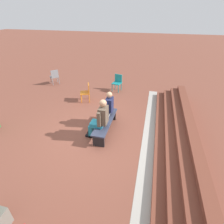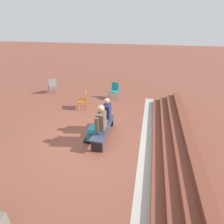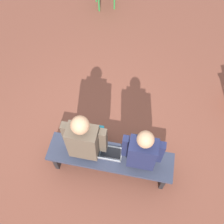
{
  "view_description": "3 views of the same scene",
  "coord_description": "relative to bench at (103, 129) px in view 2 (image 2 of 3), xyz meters",
  "views": [
    {
      "loc": [
        4.53,
        1.71,
        3.75
      ],
      "look_at": [
        -0.21,
        0.55,
        0.85
      ],
      "focal_mm": 28.0,
      "sensor_mm": 36.0,
      "label": 1
    },
    {
      "loc": [
        4.71,
        1.71,
        3.66
      ],
      "look_at": [
        -0.28,
        0.61,
        1.03
      ],
      "focal_mm": 28.0,
      "sensor_mm": 36.0,
      "label": 2
    },
    {
      "loc": [
        -0.56,
        1.71,
        3.93
      ],
      "look_at": [
        -0.2,
        -0.13,
        0.94
      ],
      "focal_mm": 42.0,
      "sensor_mm": 36.0,
      "label": 3
    }
  ],
  "objects": [
    {
      "name": "plastic_chair_mid_courtyard",
      "position": [
        -3.66,
        -4.0,
        0.13
      ],
      "size": [
        0.59,
        0.59,
        0.84
      ],
      "color": "gray",
      "rests_on": "ground"
    },
    {
      "name": "concrete_strip",
      "position": [
        -0.0,
        1.51,
        -0.35
      ],
      "size": [
        7.84,
        0.4,
        0.01
      ],
      "primitive_type": "cube",
      "color": "#A8A399",
      "rests_on": "ground"
    },
    {
      "name": "ground_plane",
      "position": [
        0.26,
        -0.3,
        -0.35
      ],
      "size": [
        60.0,
        60.0,
        0.0
      ],
      "primitive_type": "plane",
      "color": "brown"
    },
    {
      "name": "person_student",
      "position": [
        -0.42,
        -0.07,
        0.36
      ],
      "size": [
        0.54,
        0.68,
        1.33
      ],
      "color": "#4C473D",
      "rests_on": "ground"
    },
    {
      "name": "person_adult",
      "position": [
        0.34,
        -0.07,
        0.39
      ],
      "size": [
        0.58,
        0.74,
        1.41
      ],
      "color": "teal",
      "rests_on": "ground"
    },
    {
      "name": "laptop",
      "position": [
        -0.0,
        0.01,
        0.15
      ],
      "size": [
        0.32,
        0.29,
        0.21
      ],
      "color": "#9EA0A5",
      "rests_on": "bench"
    },
    {
      "name": "brick_steps",
      "position": [
        0.0,
        2.46,
        -0.13
      ],
      "size": [
        7.04,
        1.2,
        0.6
      ],
      "color": "brown",
      "rests_on": "ground"
    },
    {
      "name": "bench",
      "position": [
        0.0,
        0.0,
        0.0
      ],
      "size": [
        1.8,
        0.44,
        0.45
      ],
      "color": "#33384C",
      "rests_on": "ground"
    },
    {
      "name": "plastic_chair_near_bench_left",
      "position": [
        -2.08,
        -1.48,
        0.13
      ],
      "size": [
        0.55,
        0.55,
        0.84
      ],
      "color": "orange",
      "rests_on": "ground"
    },
    {
      "name": "plastic_chair_near_bench_right",
      "position": [
        -3.64,
        -0.36,
        0.13
      ],
      "size": [
        0.51,
        0.51,
        0.84
      ],
      "color": "teal",
      "rests_on": "ground"
    }
  ]
}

